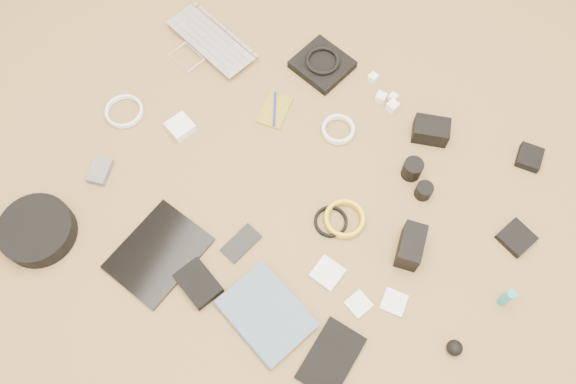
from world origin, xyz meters
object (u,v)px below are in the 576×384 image
at_px(tablet, 159,253).
at_px(paperback, 241,336).
at_px(laptop, 201,49).
at_px(dslr_camera, 431,130).
at_px(phone, 241,243).
at_px(headphone_case, 37,230).

distance_m(tablet, paperback, 0.36).
height_order(laptop, dslr_camera, dslr_camera).
distance_m(phone, paperback, 0.28).
distance_m(headphone_case, paperback, 0.70).
distance_m(tablet, headphone_case, 0.37).
xyz_separation_m(laptop, dslr_camera, (0.85, 0.03, 0.02)).
bearing_deg(paperback, laptop, 58.26).
height_order(dslr_camera, paperback, dslr_camera).
height_order(dslr_camera, phone, dslr_camera).
relative_size(laptop, dslr_camera, 3.07).
xyz_separation_m(dslr_camera, phone, (-0.38, -0.61, -0.03)).
xyz_separation_m(dslr_camera, paperback, (-0.25, -0.86, -0.02)).
bearing_deg(dslr_camera, tablet, -143.45).
height_order(dslr_camera, headphone_case, dslr_camera).
distance_m(dslr_camera, phone, 0.72).
xyz_separation_m(laptop, paperback, (0.61, -0.82, -0.00)).
bearing_deg(dslr_camera, paperback, -121.44).
height_order(tablet, headphone_case, headphone_case).
bearing_deg(tablet, phone, 44.75).
distance_m(dslr_camera, paperback, 0.89).
distance_m(dslr_camera, headphone_case, 1.28).
height_order(tablet, paperback, paperback).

